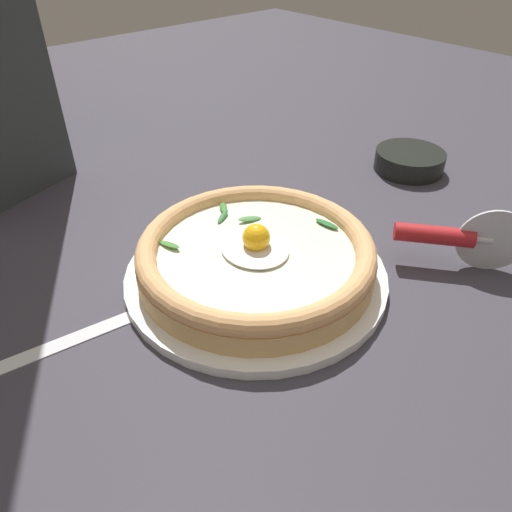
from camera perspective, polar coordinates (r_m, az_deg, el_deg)
The scene contains 5 objects.
ground_plane at distance 0.59m, azimuth -2.55°, elevation -3.16°, with size 2.40×2.40×0.03m, color #38353F.
pizza_plate at distance 0.57m, azimuth 0.00°, elevation -2.10°, with size 0.30×0.30×0.01m, color white.
pizza at distance 0.55m, azimuth -0.00°, elevation 0.16°, with size 0.27×0.27×0.06m.
side_bowl at distance 0.84m, azimuth 17.55°, elevation 10.61°, with size 0.11×0.11×0.03m, color black.
pizza_cutter at distance 0.61m, azimuth 22.05°, elevation 2.11°, with size 0.13×0.10×0.08m.
Camera 1 is at (-0.36, 0.28, 0.36)m, focal length 34.09 mm.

